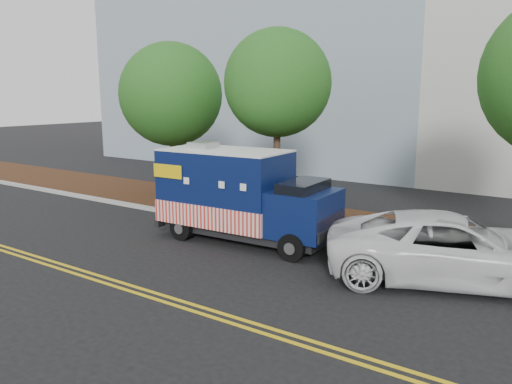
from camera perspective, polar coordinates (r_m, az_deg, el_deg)
The scene contains 10 objects.
ground at distance 15.77m, azimuth -2.43°, elevation -5.53°, with size 120.00×120.00×0.00m, color black.
curb at distance 16.85m, azimuth 0.41°, elevation -4.16°, with size 120.00×0.18×0.15m, color #9E9E99.
mulch_strip at distance 18.58m, azimuth 4.01°, elevation -2.73°, with size 120.00×4.00×0.15m, color #321F0E.
centerline_near at distance 12.68m, azimuth -14.68°, elevation -10.12°, with size 120.00×0.10×0.01m, color gold.
centerline_far at distance 12.53m, azimuth -15.55°, elevation -10.42°, with size 120.00×0.10×0.01m, color gold.
tree_a at distance 21.94m, azimuth -9.68°, elevation 10.92°, with size 4.39×4.39×6.70m.
tree_b at distance 18.63m, azimuth 2.46°, elevation 12.30°, with size 3.95×3.95×6.89m.
sign_post at distance 19.98m, azimuth -10.19°, elevation 1.39°, with size 0.06×0.06×2.40m, color #473828.
food_truck at distance 15.49m, azimuth -2.00°, elevation -0.61°, with size 5.84×2.42×3.03m.
white_car at distance 13.11m, azimuth 21.46°, elevation -6.01°, with size 2.76×5.98×1.66m, color silver.
Camera 1 is at (9.02, -12.12, 4.52)m, focal length 35.00 mm.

